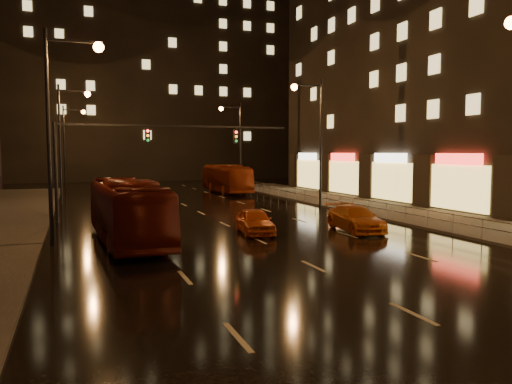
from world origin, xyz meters
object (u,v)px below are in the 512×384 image
Objects in this scene: taxi_near at (255,221)px; taxi_far at (356,219)px; bus_red at (127,211)px; bus_curb at (226,179)px.

taxi_near is 5.70m from taxi_far.
taxi_far is at bearing -2.82° from taxi_near.
bus_red reaches higher than taxi_far.
bus_red reaches higher than bus_curb.
taxi_far is at bearing -92.24° from bus_curb.
bus_curb is 2.29× the size of taxi_far.
bus_curb is 28.01m from taxi_far.
bus_red is 6.71m from taxi_near.
bus_red reaches higher than taxi_near.
bus_curb is 27.77m from taxi_near.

